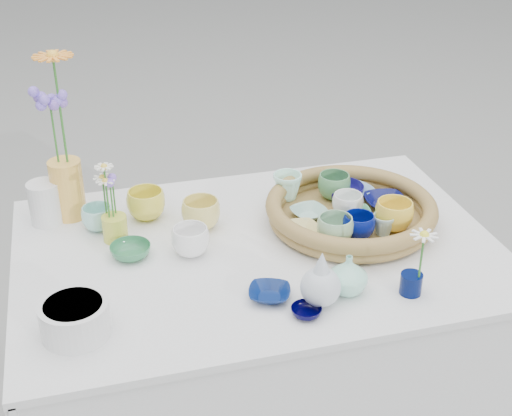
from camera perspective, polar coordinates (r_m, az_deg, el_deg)
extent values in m
imported|color=#140E5E|center=(2.10, 6.97, 1.33)|extent=(0.15, 0.15, 0.04)
imported|color=#070A41|center=(2.06, 10.27, 0.48)|extent=(0.13, 0.13, 0.03)
imported|color=yellow|center=(1.94, 10.98, -0.58)|extent=(0.14, 0.14, 0.08)
imported|color=#4B9F71|center=(1.99, 7.75, -0.54)|extent=(0.12, 0.12, 0.02)
imported|color=#8BB990|center=(1.86, 6.34, -1.76)|extent=(0.10, 0.10, 0.08)
imported|color=#90BCAE|center=(1.98, 4.27, -0.40)|extent=(0.12, 0.12, 0.02)
imported|color=#B9FEE9|center=(2.07, 2.52, 1.75)|extent=(0.10, 0.10, 0.08)
imported|color=white|center=(1.99, 7.34, 0.21)|extent=(0.11, 0.11, 0.07)
imported|color=#79A6D4|center=(2.12, 7.95, 1.34)|extent=(0.13, 0.13, 0.02)
imported|color=navy|center=(1.89, 8.21, -1.46)|extent=(0.11, 0.11, 0.07)
imported|color=#DDCF79|center=(1.89, 3.57, -1.90)|extent=(0.11, 0.11, 0.03)
imported|color=#9CBDB3|center=(1.92, 10.17, -1.33)|extent=(0.07, 0.07, 0.06)
imported|color=#4F8C58|center=(2.08, 6.26, 1.75)|extent=(0.11, 0.11, 0.07)
imported|color=yellow|center=(2.02, -8.79, 0.29)|extent=(0.14, 0.14, 0.08)
imported|color=#E3D06B|center=(1.96, -4.42, -0.47)|extent=(0.11, 0.11, 0.08)
imported|color=#2F7549|center=(1.86, -10.00, -3.42)|extent=(0.12, 0.12, 0.03)
imported|color=white|center=(1.84, -5.27, -2.64)|extent=(0.10, 0.10, 0.08)
imported|color=#081B53|center=(1.69, 1.09, -6.87)|extent=(0.13, 0.13, 0.02)
imported|color=#9BDCD1|center=(1.99, -12.56, -0.79)|extent=(0.10, 0.10, 0.07)
imported|color=black|center=(1.64, 4.05, -8.27)|extent=(0.09, 0.09, 0.02)
imported|color=#98E2C7|center=(1.70, 7.38, -5.28)|extent=(0.10, 0.10, 0.10)
cylinder|color=#010C3C|center=(1.73, 12.29, -5.93)|extent=(0.06, 0.06, 0.05)
cylinder|color=#F3B349|center=(2.05, -14.85, 1.46)|extent=(0.12, 0.12, 0.17)
cylinder|color=gold|center=(1.93, -11.22, -1.59)|extent=(0.08, 0.08, 0.07)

